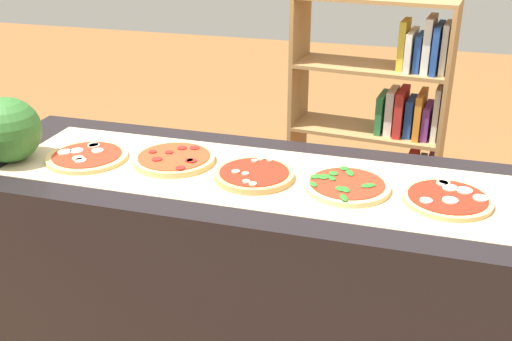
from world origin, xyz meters
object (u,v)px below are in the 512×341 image
object	(u,v)px
pizza_mushroom_2	(254,175)
bookshelf	(387,135)
pizza_pepperoni_1	(174,159)
watermelon	(8,130)
pizza_mozzarella_0	(87,156)
pizza_mozzarella_4	(448,199)
pizza_spinach_3	(347,186)

from	to	relation	value
pizza_mushroom_2	bookshelf	distance (m)	1.24
pizza_pepperoni_1	watermelon	distance (m)	0.58
pizza_mozzarella_0	pizza_mozzarella_4	bearing A→B (deg)	0.82
pizza_pepperoni_1	pizza_mushroom_2	bearing A→B (deg)	-9.08
pizza_spinach_3	watermelon	size ratio (longest dim) A/B	1.20
watermelon	bookshelf	size ratio (longest dim) A/B	0.17
bookshelf	pizza_mozzarella_0	bearing A→B (deg)	-129.01
pizza_mozzarella_4	pizza_mushroom_2	bearing A→B (deg)	-179.50
pizza_spinach_3	watermelon	distance (m)	1.17
pizza_mozzarella_0	pizza_mushroom_2	bearing A→B (deg)	1.14
pizza_spinach_3	pizza_mozzarella_4	bearing A→B (deg)	-0.26
pizza_mozzarella_0	bookshelf	distance (m)	1.54
bookshelf	pizza_mozzarella_4	bearing A→B (deg)	-77.16
pizza_spinach_3	pizza_pepperoni_1	bearing A→B (deg)	176.06
pizza_mozzarella_0	pizza_pepperoni_1	world-z (taller)	pizza_pepperoni_1
pizza_mushroom_2	pizza_mozzarella_4	size ratio (longest dim) A/B	0.97
pizza_pepperoni_1	bookshelf	size ratio (longest dim) A/B	0.22
pizza_mozzarella_0	pizza_mozzarella_4	xyz separation A→B (m)	(1.22, 0.02, 0.00)
watermelon	pizza_mozzarella_4	bearing A→B (deg)	3.82
pizza_mozzarella_4	bookshelf	world-z (taller)	bookshelf
pizza_pepperoni_1	watermelon	size ratio (longest dim) A/B	1.25
pizza_mozzarella_0	bookshelf	bearing A→B (deg)	50.99
pizza_mozzarella_4	watermelon	world-z (taller)	watermelon
pizza_mushroom_2	pizza_mozzarella_4	bearing A→B (deg)	0.50
pizza_mushroom_2	watermelon	size ratio (longest dim) A/B	1.16
pizza_mushroom_2	watermelon	bearing A→B (deg)	-173.84
watermelon	bookshelf	bearing A→B (deg)	46.35
watermelon	pizza_mozzarella_0	bearing A→B (deg)	18.06
pizza_mozzarella_0	pizza_pepperoni_1	distance (m)	0.31
pizza_mushroom_2	bookshelf	world-z (taller)	bookshelf
pizza_pepperoni_1	pizza_mozzarella_4	size ratio (longest dim) A/B	1.05
pizza_mozzarella_4	watermelon	xyz separation A→B (m)	(-1.47, -0.10, 0.10)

